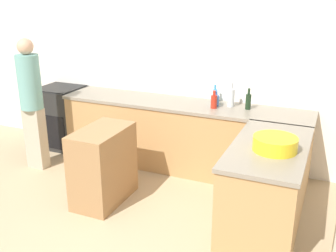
# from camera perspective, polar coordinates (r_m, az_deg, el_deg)

# --- Properties ---
(wall_back) EXTENTS (8.00, 0.06, 2.70)m
(wall_back) POSITION_cam_1_polar(r_m,az_deg,el_deg) (5.26, 3.58, 9.09)
(wall_back) COLOR white
(wall_back) RESTS_ON ground_plane
(counter_back) EXTENTS (3.26, 0.68, 0.90)m
(counter_back) POSITION_cam_1_polar(r_m,az_deg,el_deg) (5.18, 2.03, -1.40)
(counter_back) COLOR tan
(counter_back) RESTS_ON ground_plane
(counter_peninsula) EXTENTS (0.69, 1.41, 0.90)m
(counter_peninsula) POSITION_cam_1_polar(r_m,az_deg,el_deg) (3.98, 14.06, -8.70)
(counter_peninsula) COLOR tan
(counter_peninsula) RESTS_ON ground_plane
(range_oven) EXTENTS (0.64, 0.62, 0.91)m
(range_oven) POSITION_cam_1_polar(r_m,az_deg,el_deg) (6.14, -15.13, 1.30)
(range_oven) COLOR black
(range_oven) RESTS_ON ground_plane
(island_table) EXTENTS (0.44, 0.77, 0.85)m
(island_table) POSITION_cam_1_polar(r_m,az_deg,el_deg) (4.43, -9.37, -5.68)
(island_table) COLOR #997047
(island_table) RESTS_ON ground_plane
(mixing_bowl) EXTENTS (0.40, 0.40, 0.13)m
(mixing_bowl) POSITION_cam_1_polar(r_m,az_deg,el_deg) (3.66, 15.28, -2.50)
(mixing_bowl) COLOR yellow
(mixing_bowl) RESTS_ON counter_peninsula
(vinegar_bottle_clear) EXTENTS (0.09, 0.09, 0.31)m
(vinegar_bottle_clear) POSITION_cam_1_polar(r_m,az_deg,el_deg) (4.90, 9.13, 4.18)
(vinegar_bottle_clear) COLOR silver
(vinegar_bottle_clear) RESTS_ON counter_back
(wine_bottle_dark) EXTENTS (0.07, 0.07, 0.26)m
(wine_bottle_dark) POSITION_cam_1_polar(r_m,az_deg,el_deg) (4.84, 11.57, 3.57)
(wine_bottle_dark) COLOR black
(wine_bottle_dark) RESTS_ON counter_back
(water_bottle_blue) EXTENTS (0.09, 0.09, 0.18)m
(water_bottle_blue) POSITION_cam_1_polar(r_m,az_deg,el_deg) (4.93, 6.92, 3.77)
(water_bottle_blue) COLOR #386BB7
(water_bottle_blue) RESTS_ON counter_back
(dish_soap_bottle) EXTENTS (0.06, 0.06, 0.23)m
(dish_soap_bottle) POSITION_cam_1_polar(r_m,az_deg,el_deg) (5.08, 6.82, 4.43)
(dish_soap_bottle) COLOR #338CBF
(dish_soap_bottle) RESTS_ON counter_back
(hot_sauce_bottle) EXTENTS (0.08, 0.08, 0.22)m
(hot_sauce_bottle) POSITION_cam_1_polar(r_m,az_deg,el_deg) (4.82, 6.68, 3.59)
(hot_sauce_bottle) COLOR red
(hot_sauce_bottle) RESTS_ON counter_back
(person_by_range) EXTENTS (0.29, 0.29, 1.71)m
(person_by_range) POSITION_cam_1_polar(r_m,az_deg,el_deg) (5.33, -19.22, 3.72)
(person_by_range) COLOR #ADA38E
(person_by_range) RESTS_ON ground_plane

